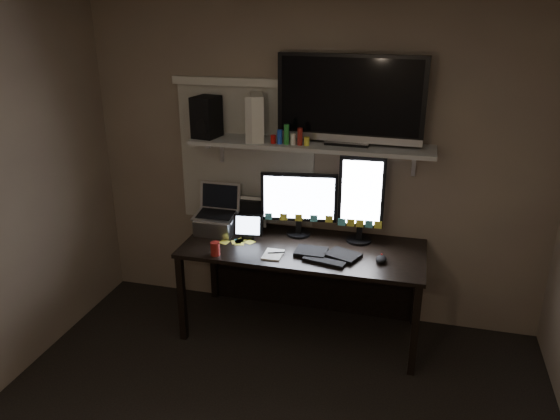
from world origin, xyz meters
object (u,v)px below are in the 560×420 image
(cup, at_px, (215,249))
(keyboard, at_px, (327,254))
(tv, at_px, (350,100))
(game_console, at_px, (257,117))
(monitor_landscape, at_px, (299,204))
(desk, at_px, (306,261))
(tablet, at_px, (248,226))
(speaker, at_px, (207,117))
(laptop, at_px, (215,211))
(mouse, at_px, (381,259))
(monitor_portrait, at_px, (361,199))

(cup, bearing_deg, keyboard, 13.77)
(tv, distance_m, game_console, 0.70)
(monitor_landscape, bearing_deg, desk, -55.51)
(tablet, height_order, cup, tablet)
(desk, bearing_deg, game_console, 168.08)
(monitor_landscape, relative_size, speaker, 1.91)
(game_console, xyz_separation_m, speaker, (-0.39, -0.03, -0.01))
(laptop, bearing_deg, keyboard, -11.54)
(mouse, bearing_deg, monitor_landscape, 157.25)
(monitor_landscape, xyz_separation_m, laptop, (-0.64, -0.13, -0.07))
(desk, distance_m, mouse, 0.66)
(keyboard, distance_m, mouse, 0.39)
(monitor_landscape, xyz_separation_m, cup, (-0.50, -0.51, -0.21))
(mouse, bearing_deg, tablet, 173.90)
(keyboard, distance_m, tablet, 0.67)
(laptop, height_order, cup, laptop)
(mouse, distance_m, tablet, 1.05)
(tv, bearing_deg, game_console, -173.96)
(keyboard, height_order, tablet, tablet)
(monitor_landscape, relative_size, mouse, 5.00)
(desk, height_order, keyboard, keyboard)
(cup, bearing_deg, speaker, 114.08)
(monitor_portrait, bearing_deg, keyboard, -124.27)
(laptop, relative_size, speaker, 1.21)
(monitor_landscape, distance_m, mouse, 0.78)
(speaker, bearing_deg, cup, -55.54)
(desk, relative_size, tablet, 8.10)
(desk, xyz_separation_m, cup, (-0.59, -0.42, 0.23))
(desk, height_order, tv, tv)
(laptop, xyz_separation_m, speaker, (-0.08, 0.10, 0.72))
(monitor_portrait, relative_size, mouse, 5.79)
(laptop, relative_size, tv, 0.35)
(monitor_portrait, relative_size, cup, 6.83)
(monitor_landscape, bearing_deg, monitor_portrait, -8.31)
(monitor_portrait, height_order, cup, monitor_portrait)
(monitor_landscape, bearing_deg, tv, -2.64)
(monitor_portrait, relative_size, tablet, 3.07)
(desk, distance_m, monitor_landscape, 0.45)
(monitor_landscape, distance_m, monitor_portrait, 0.48)
(mouse, height_order, tablet, tablet)
(monitor_landscape, bearing_deg, speaker, 174.80)
(keyboard, height_order, cup, cup)
(mouse, bearing_deg, tv, 134.71)
(monitor_landscape, relative_size, keyboard, 1.25)
(tablet, distance_m, speaker, 0.89)
(monitor_portrait, bearing_deg, monitor_landscape, 176.68)
(monitor_landscape, xyz_separation_m, tv, (0.35, 0.03, 0.81))
(desk, relative_size, laptop, 4.81)
(desk, bearing_deg, tablet, -171.45)
(desk, relative_size, tv, 1.70)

